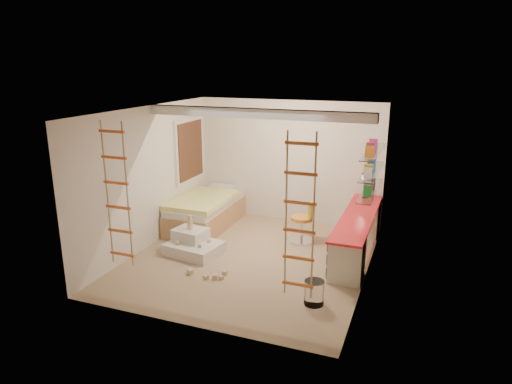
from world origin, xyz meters
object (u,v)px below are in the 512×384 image
at_px(bed, 206,211).
at_px(play_platform, 193,244).
at_px(desk, 357,233).
at_px(swivel_chair, 303,227).

height_order(bed, play_platform, bed).
relative_size(desk, bed, 1.40).
bearing_deg(desk, bed, 173.51).
distance_m(desk, bed, 3.22).
bearing_deg(play_platform, bed, 107.25).
distance_m(swivel_chair, play_platform, 2.11).
distance_m(bed, play_platform, 1.40).
bearing_deg(bed, swivel_chair, -3.79).
height_order(bed, swivel_chair, swivel_chair).
bearing_deg(play_platform, swivel_chair, 34.36).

